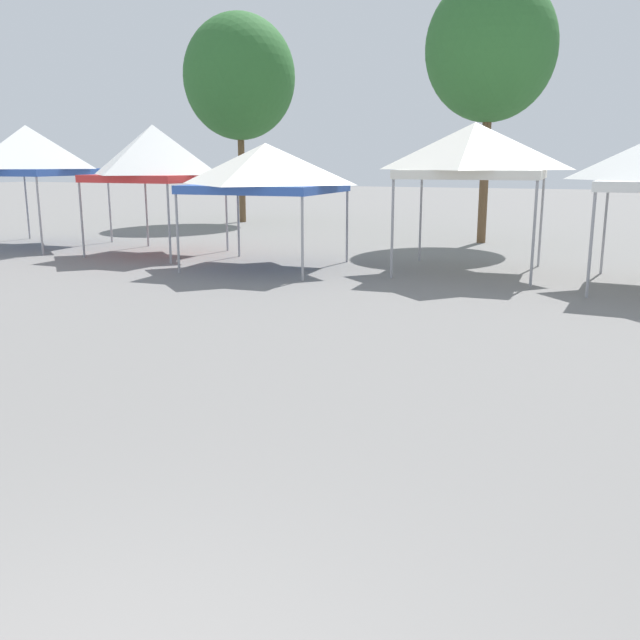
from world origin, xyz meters
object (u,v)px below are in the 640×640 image
Objects in this scene: canopy_tent_far_right at (154,153)px; canopy_tent_left_of_center at (266,168)px; tree_behind_tents_left at (239,77)px; tree_behind_tents_center at (491,49)px; canopy_tent_right_of_center at (27,150)px; canopy_tent_far_left at (474,151)px.

canopy_tent_left_of_center is (4.01, -1.11, -0.37)m from canopy_tent_far_right.
tree_behind_tents_left is 11.77m from tree_behind_tents_center.
canopy_tent_far_left is (13.53, -0.16, -0.09)m from canopy_tent_right_of_center.
canopy_tent_right_of_center is 10.93m from tree_behind_tents_left.
canopy_tent_right_of_center is 1.03× the size of canopy_tent_far_right.
canopy_tent_far_left is at bearing 0.23° from canopy_tent_far_right.
canopy_tent_far_right is 1.04× the size of canopy_tent_left_of_center.
tree_behind_tents_center is (8.03, 6.37, 3.15)m from canopy_tent_far_right.
canopy_tent_left_of_center is 0.42× the size of tree_behind_tents_center.
tree_behind_tents_left is (-11.80, 10.49, 3.20)m from canopy_tent_far_left.
tree_behind_tents_left reaches higher than tree_behind_tents_center.
canopy_tent_left_of_center is at bearing -15.42° from canopy_tent_far_right.
canopy_tent_right_of_center is 0.45× the size of tree_behind_tents_center.
canopy_tent_left_of_center is at bearing -8.46° from canopy_tent_right_of_center.
canopy_tent_far_left is 16.11m from tree_behind_tents_left.
canopy_tent_far_right is 4.18m from canopy_tent_left_of_center.
tree_behind_tents_left is (1.73, 10.34, 3.12)m from canopy_tent_right_of_center.
canopy_tent_far_right is 10.72m from tree_behind_tents_center.
canopy_tent_far_left is (8.81, 0.04, 0.03)m from canopy_tent_far_right.
canopy_tent_left_of_center is at bearing -58.95° from tree_behind_tents_left.
canopy_tent_right_of_center is 1.06× the size of canopy_tent_far_left.
tree_behind_tents_center is at bearing 97.05° from canopy_tent_far_left.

